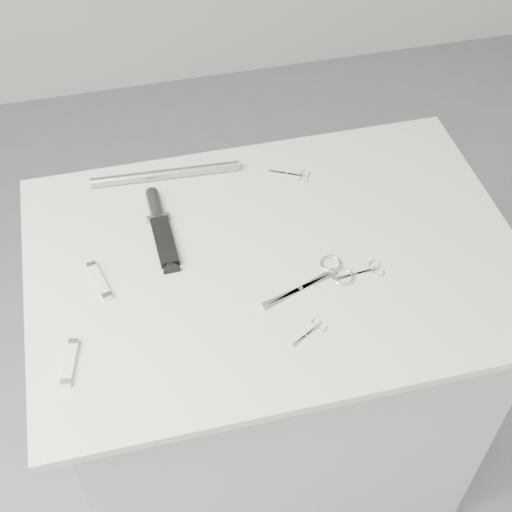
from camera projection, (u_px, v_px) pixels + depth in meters
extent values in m
cube|color=gray|center=(269.00, 461.00, 2.13)|extent=(4.00, 4.00, 0.01)
cube|color=#B5B5B3|center=(272.00, 379.00, 1.79)|extent=(0.90, 0.60, 0.90)
cube|color=beige|center=(275.00, 258.00, 1.45)|extent=(1.00, 0.70, 0.02)
cube|color=silver|center=(301.00, 289.00, 1.38)|extent=(0.17, 0.08, 0.00)
cylinder|color=silver|center=(301.00, 288.00, 1.38)|extent=(0.01, 0.01, 0.00)
torus|color=silver|center=(331.00, 264.00, 1.42)|extent=(0.04, 0.04, 0.01)
torus|color=silver|center=(343.00, 277.00, 1.40)|extent=(0.04, 0.04, 0.01)
cube|color=silver|center=(356.00, 274.00, 1.41)|extent=(0.09, 0.02, 0.00)
cylinder|color=silver|center=(356.00, 274.00, 1.41)|extent=(0.00, 0.00, 0.00)
torus|color=silver|center=(374.00, 265.00, 1.42)|extent=(0.02, 0.02, 0.00)
torus|color=silver|center=(379.00, 272.00, 1.41)|extent=(0.02, 0.02, 0.00)
cube|color=silver|center=(287.00, 174.00, 1.61)|extent=(0.08, 0.05, 0.00)
cylinder|color=silver|center=(287.00, 173.00, 1.61)|extent=(0.00, 0.00, 0.00)
torus|color=silver|center=(305.00, 174.00, 1.61)|extent=(0.02, 0.02, 0.00)
torus|color=silver|center=(304.00, 179.00, 1.59)|extent=(0.02, 0.02, 0.00)
cube|color=silver|center=(306.00, 335.00, 1.31)|extent=(0.06, 0.04, 0.00)
cylinder|color=silver|center=(306.00, 335.00, 1.31)|extent=(0.00, 0.00, 0.00)
torus|color=silver|center=(316.00, 322.00, 1.33)|extent=(0.02, 0.02, 0.00)
torus|color=silver|center=(322.00, 328.00, 1.32)|extent=(0.02, 0.02, 0.00)
cube|color=black|center=(164.00, 241.00, 1.46)|extent=(0.04, 0.14, 0.02)
cube|color=#95989D|center=(158.00, 218.00, 1.50)|extent=(0.05, 0.01, 0.02)
cylinder|color=black|center=(155.00, 205.00, 1.53)|extent=(0.03, 0.08, 0.03)
cube|color=beige|center=(99.00, 280.00, 1.39)|extent=(0.04, 0.10, 0.01)
cube|color=silver|center=(91.00, 265.00, 1.42)|extent=(0.02, 0.02, 0.01)
cube|color=silver|center=(107.00, 296.00, 1.37)|extent=(0.02, 0.02, 0.01)
cube|color=beige|center=(70.00, 362.00, 1.27)|extent=(0.04, 0.10, 0.01)
cube|color=silver|center=(74.00, 342.00, 1.29)|extent=(0.02, 0.02, 0.01)
cube|color=silver|center=(66.00, 383.00, 1.24)|extent=(0.02, 0.02, 0.01)
cylinder|color=#95989D|center=(166.00, 174.00, 1.59)|extent=(0.33, 0.04, 0.02)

